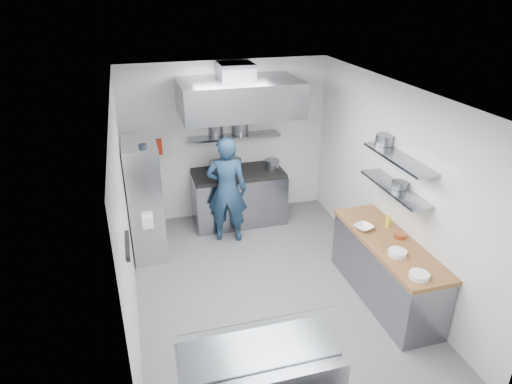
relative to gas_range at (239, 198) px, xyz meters
name	(u,v)px	position (x,y,z in m)	size (l,w,h in m)	color
floor	(267,289)	(-0.10, -2.10, -0.45)	(5.00, 5.00, 0.00)	#57575A
ceiling	(270,92)	(-0.10, -2.10, 2.35)	(5.00, 5.00, 0.00)	silver
wall_back	(227,141)	(-0.10, 0.40, 0.95)	(3.60, 0.02, 2.80)	white
wall_front	(359,330)	(-0.10, -4.60, 0.95)	(3.60, 0.02, 2.80)	white
wall_left	(125,218)	(-1.90, -2.10, 0.95)	(5.00, 0.02, 2.80)	white
wall_right	(392,185)	(1.70, -2.10, 0.95)	(5.00, 0.02, 2.80)	white
gas_range	(239,198)	(0.00, 0.00, 0.00)	(1.60, 0.80, 0.90)	gray
cooktop	(238,173)	(0.00, 0.00, 0.48)	(1.57, 0.78, 0.06)	black
stock_pot_left	(219,165)	(-0.32, 0.13, 0.61)	(0.31, 0.31, 0.20)	slate
stock_pot_mid	(231,166)	(-0.13, 0.01, 0.63)	(0.36, 0.36, 0.24)	slate
stock_pot_right	(272,164)	(0.61, -0.02, 0.59)	(0.26, 0.26, 0.16)	slate
over_range_shelf	(234,137)	(0.00, 0.24, 1.07)	(1.60, 0.30, 0.04)	gray
shelf_pot_a	(215,129)	(-0.29, 0.43, 1.18)	(0.26, 0.26, 0.18)	slate
shelf_pot_b	(240,127)	(0.13, 0.36, 1.20)	(0.29, 0.29, 0.22)	slate
extractor_hood	(239,97)	(0.00, -0.18, 1.85)	(1.90, 1.15, 0.55)	gray
hood_duct	(236,70)	(0.00, 0.05, 2.23)	(0.55, 0.55, 0.24)	slate
red_firebox	(155,147)	(-1.35, 0.34, 0.97)	(0.22, 0.10, 0.26)	#AC220D
chef	(227,190)	(-0.33, -0.58, 0.45)	(0.66, 0.43, 1.80)	#19324C
wire_rack	(145,200)	(-1.63, -0.63, 0.48)	(0.50, 0.90, 1.85)	silver
rack_bin_a	(148,221)	(-1.63, -1.09, 0.35)	(0.16, 0.20, 0.18)	white
rack_bin_b	(143,180)	(-1.63, -0.74, 0.85)	(0.14, 0.18, 0.16)	yellow
rack_jar	(143,150)	(-1.58, -0.85, 1.35)	(0.12, 0.12, 0.18)	black
knife_strip	(128,245)	(-1.88, -3.00, 1.10)	(0.04, 0.55, 0.05)	black
prep_counter_base	(386,271)	(1.38, -2.70, -0.03)	(0.62, 2.00, 0.84)	gray
prep_counter_top	(390,243)	(1.38, -2.70, 0.42)	(0.65, 2.04, 0.06)	brown
plate_stack_a	(419,276)	(1.26, -3.52, 0.48)	(0.23, 0.23, 0.06)	white
plate_stack_b	(397,253)	(1.29, -3.03, 0.48)	(0.23, 0.23, 0.06)	white
copper_pan	(400,236)	(1.54, -2.67, 0.48)	(0.15, 0.15, 0.06)	#B35A32
squeeze_bottle	(388,221)	(1.54, -2.36, 0.54)	(0.06, 0.06, 0.18)	yellow
mixing_bowl	(364,227)	(1.19, -2.34, 0.48)	(0.24, 0.24, 0.06)	white
wall_shelf_lower	(394,188)	(1.54, -2.40, 1.05)	(0.30, 1.30, 0.04)	gray
wall_shelf_upper	(399,158)	(1.54, -2.40, 1.47)	(0.30, 1.30, 0.04)	gray
shelf_pot_c	(399,185)	(1.57, -2.46, 1.12)	(0.20, 0.20, 0.10)	slate
shelf_pot_d	(385,139)	(1.61, -1.91, 1.56)	(0.26, 0.26, 0.14)	slate
display_glass	(264,345)	(-0.80, -4.22, 0.62)	(1.47, 0.02, 0.45)	silver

